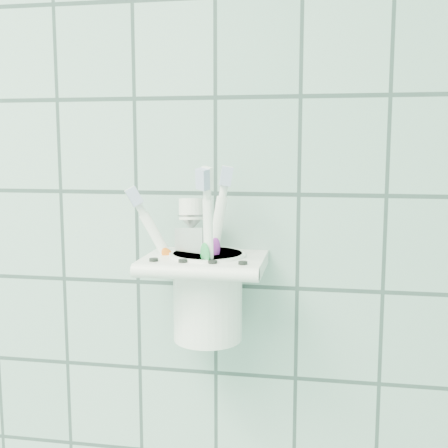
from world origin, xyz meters
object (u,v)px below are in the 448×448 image
toothbrush_pink (207,250)px  toothpaste_tube (192,256)px  toothbrush_orange (210,250)px  cup (208,293)px  holder_bracket (205,264)px  toothbrush_blue (199,250)px

toothbrush_pink → toothpaste_tube: (-0.01, -0.01, -0.01)m
toothbrush_orange → toothpaste_tube: (-0.02, 0.01, -0.01)m
cup → toothbrush_pink: size_ratio=0.56×
toothbrush_pink → toothbrush_orange: bearing=-98.6°
holder_bracket → toothbrush_orange: (0.01, -0.01, 0.02)m
toothbrush_pink → toothbrush_blue: size_ratio=0.94×
toothbrush_blue → toothpaste_tube: toothbrush_blue is taller
holder_bracket → toothbrush_blue: 0.02m
cup → toothbrush_blue: 0.05m
holder_bracket → toothpaste_tube: size_ratio=0.85×
cup → toothpaste_tube: 0.04m
toothbrush_orange → holder_bracket: bearing=168.4°
toothbrush_blue → toothbrush_pink: bearing=61.1°
toothbrush_blue → toothbrush_orange: 0.01m
toothbrush_blue → cup: bearing=47.7°
toothbrush_blue → toothpaste_tube: bearing=126.8°
holder_bracket → cup: size_ratio=1.33×
cup → toothbrush_orange: toothbrush_orange is taller
toothbrush_orange → toothpaste_tube: toothbrush_orange is taller
holder_bracket → cup: 0.03m
toothbrush_pink → toothbrush_orange: size_ratio=0.94×
toothbrush_blue → toothpaste_tube: 0.01m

